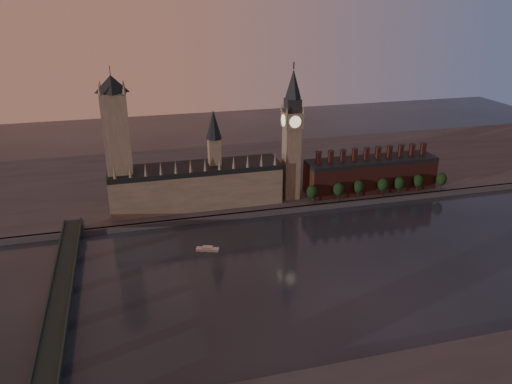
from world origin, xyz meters
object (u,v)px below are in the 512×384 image
at_px(big_ben, 292,134).
at_px(river_boat, 207,249).
at_px(westminster_bridge, 60,301).
at_px(victoria_tower, 117,141).

relative_size(big_ben, river_boat, 6.91).
height_order(big_ben, westminster_bridge, big_ben).
height_order(victoria_tower, river_boat, victoria_tower).
height_order(big_ben, river_boat, big_ben).
relative_size(victoria_tower, westminster_bridge, 0.54).
relative_size(victoria_tower, big_ben, 1.01).
distance_m(westminster_bridge, river_boat, 99.17).
xyz_separation_m(big_ben, westminster_bridge, (-165.00, -112.70, -49.39)).
xyz_separation_m(westminster_bridge, river_boat, (86.24, 48.56, -6.29)).
distance_m(victoria_tower, river_boat, 103.74).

